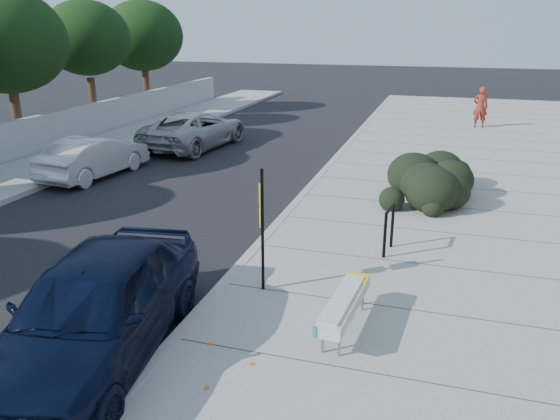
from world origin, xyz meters
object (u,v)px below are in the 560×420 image
(bike_rack, at_px, (389,225))
(sign_post, at_px, (262,222))
(wagon_silver, at_px, (94,157))
(sedan_navy, at_px, (96,307))
(pedestrian, at_px, (480,107))
(bench, at_px, (344,304))
(suv_silver, at_px, (195,129))

(bike_rack, bearing_deg, sign_post, -121.79)
(wagon_silver, bearing_deg, sedan_navy, 130.81)
(wagon_silver, bearing_deg, pedestrian, -129.26)
(bike_rack, bearing_deg, bench, -87.37)
(sign_post, xyz_separation_m, suv_silver, (-6.79, 11.47, -0.74))
(bike_rack, xyz_separation_m, wagon_silver, (-10.04, 3.93, -0.08))
(sign_post, relative_size, sedan_navy, 0.47)
(bike_rack, distance_m, wagon_silver, 10.78)
(sign_post, bearing_deg, pedestrian, 56.04)
(bike_rack, height_order, sedan_navy, sedan_navy)
(sign_post, relative_size, suv_silver, 0.43)
(bike_rack, bearing_deg, suv_silver, 142.30)
(sign_post, bearing_deg, bike_rack, 29.65)
(bike_rack, height_order, pedestrian, pedestrian)
(bench, distance_m, pedestrian, 20.01)
(bike_rack, bearing_deg, wagon_silver, 166.61)
(pedestrian, bearing_deg, bike_rack, 74.29)
(bench, distance_m, suv_silver, 15.07)
(suv_silver, height_order, pedestrian, pedestrian)
(bike_rack, xyz_separation_m, suv_silver, (-8.82, 9.03, -0.02))
(pedestrian, bearing_deg, sedan_navy, 66.58)
(bike_rack, distance_m, pedestrian, 16.59)
(sign_post, height_order, wagon_silver, sign_post)
(sedan_navy, xyz_separation_m, wagon_silver, (-6.26, 8.93, -0.17))
(bench, xyz_separation_m, bike_rack, (0.32, 3.41, 0.14))
(sedan_navy, height_order, pedestrian, pedestrian)
(sign_post, relative_size, pedestrian, 1.21)
(sedan_navy, bearing_deg, bike_rack, 45.01)
(sedan_navy, bearing_deg, bench, 16.80)
(bench, height_order, suv_silver, suv_silver)
(bike_rack, relative_size, wagon_silver, 0.25)
(wagon_silver, bearing_deg, suv_silver, -97.65)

